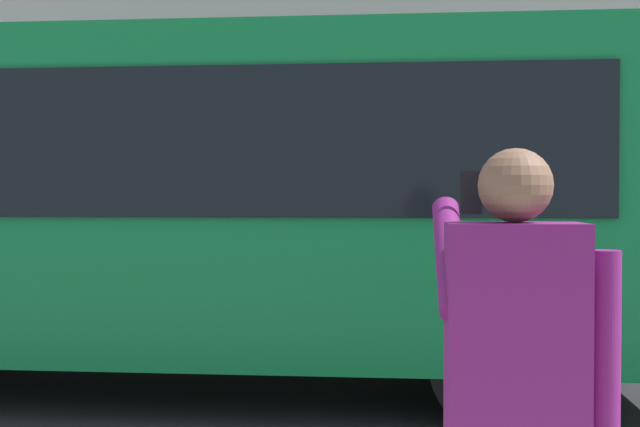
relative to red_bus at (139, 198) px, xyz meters
name	(u,v)px	position (x,y,z in m)	size (l,w,h in m)	color
ground_plane	(420,384)	(-2.51, -0.27, -1.68)	(60.00, 60.00, 0.00)	#232326
red_bus	(139,198)	(0.00, 0.00, 0.00)	(9.05, 2.54, 3.08)	#0F7238
pedestrian_photographer	(515,387)	(-2.63, 4.53, -0.54)	(0.53, 0.52, 1.70)	#1E2347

